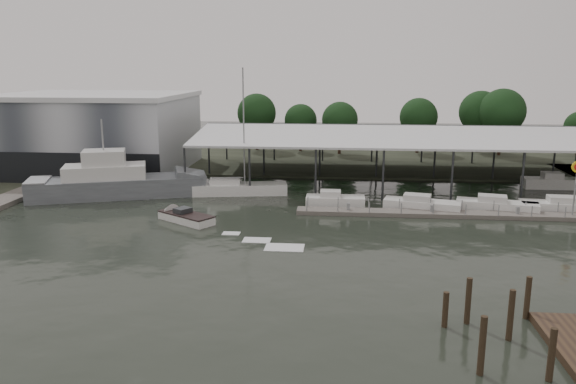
# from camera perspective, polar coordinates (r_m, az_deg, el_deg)

# --- Properties ---
(ground) EXTENTS (200.00, 200.00, 0.00)m
(ground) POSITION_cam_1_polar(r_m,az_deg,el_deg) (45.83, -1.29, -5.25)
(ground) COLOR #222820
(ground) RESTS_ON ground
(land_strip_far) EXTENTS (140.00, 30.00, 0.30)m
(land_strip_far) POSITION_cam_1_polar(r_m,az_deg,el_deg) (86.59, 1.92, 3.40)
(land_strip_far) COLOR #3D4332
(land_strip_far) RESTS_ON ground
(land_strip_west) EXTENTS (20.00, 40.00, 0.30)m
(land_strip_west) POSITION_cam_1_polar(r_m,az_deg,el_deg) (87.19, -25.89, 2.18)
(land_strip_west) COLOR #3D4332
(land_strip_west) RESTS_ON ground
(storage_warehouse) EXTENTS (24.50, 20.50, 10.50)m
(storage_warehouse) POSITION_cam_1_polar(r_m,az_deg,el_deg) (80.85, -18.94, 5.77)
(storage_warehouse) COLOR #B0B4BB
(storage_warehouse) RESTS_ON ground
(covered_boat_shed) EXTENTS (58.24, 24.00, 6.96)m
(covered_boat_shed) POSITION_cam_1_polar(r_m,az_deg,el_deg) (72.72, 14.83, 5.99)
(covered_boat_shed) COLOR silver
(covered_boat_shed) RESTS_ON ground
(trawler_dock) EXTENTS (3.00, 18.00, 0.50)m
(trawler_dock) POSITION_cam_1_polar(r_m,az_deg,el_deg) (68.61, -25.55, -0.21)
(trawler_dock) COLOR slate
(trawler_dock) RESTS_ON ground
(floating_dock) EXTENTS (28.00, 2.00, 1.40)m
(floating_dock) POSITION_cam_1_polar(r_m,az_deg,el_deg) (55.97, 15.39, -2.16)
(floating_dock) COLOR slate
(floating_dock) RESTS_ON ground
(shell_fuel_sign) EXTENTS (1.10, 0.18, 5.55)m
(shell_fuel_sign) POSITION_cam_1_polar(r_m,az_deg,el_deg) (58.51, 27.25, 1.25)
(shell_fuel_sign) COLOR gray
(shell_fuel_sign) RESTS_ON ground
(grey_trawler) EXTENTS (19.36, 10.25, 8.84)m
(grey_trawler) POSITION_cam_1_polar(r_m,az_deg,el_deg) (64.50, -16.94, 0.94)
(grey_trawler) COLOR slate
(grey_trawler) RESTS_ON ground
(white_sailboat) EXTENTS (10.74, 4.23, 14.15)m
(white_sailboat) POSITION_cam_1_polar(r_m,az_deg,el_deg) (63.20, -5.05, 0.36)
(white_sailboat) COLOR white
(white_sailboat) RESTS_ON ground
(speedboat_underway) EXTENTS (15.33, 10.82, 2.00)m
(speedboat_underway) POSITION_cam_1_polar(r_m,az_deg,el_deg) (53.18, -10.68, -2.48)
(speedboat_underway) COLOR white
(speedboat_underway) RESTS_ON ground
(moored_cruiser_0) EXTENTS (5.99, 2.21, 1.70)m
(moored_cruiser_0) POSITION_cam_1_polar(r_m,az_deg,el_deg) (57.76, 4.76, -0.86)
(moored_cruiser_0) COLOR white
(moored_cruiser_0) RESTS_ON ground
(moored_cruiser_1) EXTENTS (7.74, 3.95, 1.70)m
(moored_cruiser_1) POSITION_cam_1_polar(r_m,az_deg,el_deg) (57.38, 13.38, -1.26)
(moored_cruiser_1) COLOR white
(moored_cruiser_1) RESTS_ON ground
(moored_cruiser_2) EXTENTS (8.01, 3.88, 1.70)m
(moored_cruiser_2) POSITION_cam_1_polar(r_m,az_deg,el_deg) (59.14, 20.39, -1.31)
(moored_cruiser_2) COLOR white
(moored_cruiser_2) RESTS_ON ground
(moored_cruiser_3) EXTENTS (9.41, 2.78, 1.70)m
(moored_cruiser_3) POSITION_cam_1_polar(r_m,az_deg,el_deg) (61.52, 26.68, -1.35)
(moored_cruiser_3) COLOR white
(moored_cruiser_3) RESTS_ON ground
(mooring_pilings) EXTENTS (5.14, 6.96, 3.55)m
(mooring_pilings) POSITION_cam_1_polar(r_m,az_deg,el_deg) (31.79, 20.47, -12.53)
(mooring_pilings) COLOR #37291B
(mooring_pilings) RESTS_ON ground
(horizon_tree_line) EXTENTS (69.61, 10.23, 10.68)m
(horizon_tree_line) POSITION_cam_1_polar(r_m,az_deg,el_deg) (93.63, 15.52, 7.39)
(horizon_tree_line) COLOR #311F15
(horizon_tree_line) RESTS_ON ground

